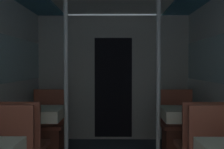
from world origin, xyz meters
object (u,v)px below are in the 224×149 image
Objects in this scene: support_pole_left_1 at (66,83)px; support_pole_right_1 at (158,83)px; chair_right_far_1 at (178,136)px; dining_table_right_1 at (188,117)px; chair_left_far_1 at (47,136)px; dining_table_left_1 at (36,117)px.

support_pole_left_1 and support_pole_right_1 have the same top height.
support_pole_right_1 is at bearing 58.66° from chair_right_far_1.
dining_table_right_1 is 0.55m from support_pole_right_1.
support_pole_right_1 is (1.48, -0.59, 0.78)m from chair_left_far_1.
dining_table_left_1 and dining_table_right_1 have the same top height.
chair_left_far_1 is at bearing 90.00° from dining_table_left_1.
support_pole_left_1 reaches higher than dining_table_right_1.
support_pole_left_1 is 1.00× the size of support_pole_right_1.
dining_table_left_1 is 0.70m from chair_left_far_1.
support_pole_left_1 is 1.53m from dining_table_right_1.
chair_right_far_1 is 1.05m from support_pole_right_1.
chair_left_far_1 is 1.97m from dining_table_right_1.
support_pole_right_1 is at bearing 0.00° from support_pole_left_1.
support_pole_left_1 is at bearing 180.00° from dining_table_right_1.
dining_table_left_1 is at bearing 180.00° from dining_table_right_1.
support_pole_right_1 is (-0.36, -0.59, 0.78)m from chair_right_far_1.
dining_table_right_1 is (1.48, -0.00, -0.42)m from support_pole_left_1.
chair_left_far_1 is at bearing 158.09° from support_pole_right_1.
chair_right_far_1 is 0.43× the size of support_pole_right_1.
support_pole_left_1 is 2.31× the size of chair_right_far_1.
dining_table_left_1 is at bearing -180.00° from support_pole_left_1.
support_pole_right_1 is at bearing 0.00° from dining_table_left_1.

